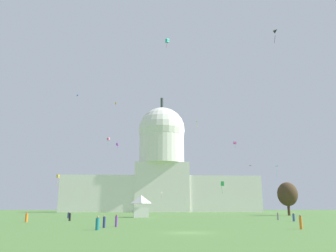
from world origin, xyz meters
The scene contains 26 objects.
ground_plane centered at (0.00, 0.00, 0.00)m, with size 800.00×800.00×0.00m, color #4C7538.
capitol_building centered at (3.97, 169.71, 25.45)m, with size 119.23×29.38×72.26m.
event_tent centered at (-6.24, 60.09, 3.08)m, with size 4.70×6.53×6.08m.
tree_east_mid centered at (44.63, 79.32, 7.21)m, with size 8.98×8.65×11.38m.
person_grey_front_left centered at (23.88, 36.01, 0.74)m, with size 0.55×0.55×1.63m.
person_navy_front_center centered at (-24.52, 51.99, 0.76)m, with size 0.60×0.60×1.68m.
person_navy_edge_west centered at (-10.17, 9.71, 0.75)m, with size 0.43×0.43×1.63m.
person_black_near_tent centered at (-20.23, 34.37, 0.78)m, with size 0.55×0.55×1.72m.
person_denim_edge_east centered at (24.45, 29.31, 0.75)m, with size 0.52×0.52×1.66m.
person_orange_back_right centered at (14.78, 5.10, 0.80)m, with size 0.50×0.50×1.73m.
person_orange_aisle_center centered at (-26.80, 28.35, 0.80)m, with size 0.59×0.59×1.77m.
person_purple_near_tree_east centered at (-8.74, 11.82, 0.79)m, with size 0.49×0.49×1.71m.
person_teal_front_right centered at (-10.36, 4.94, 0.74)m, with size 0.65×0.65×1.65m.
kite_green_low centered at (17.29, 60.02, 9.21)m, with size 1.02×0.36×3.66m.
kite_pink_mid centered at (-19.11, 83.46, 27.09)m, with size 1.15×1.13×3.07m.
kite_gold_low centered at (-38.89, 93.46, 14.31)m, with size 1.16×1.16×4.25m.
kite_black_high centered at (26.84, 37.60, 45.84)m, with size 1.00×1.62×3.16m.
kite_cyan_low centered at (37.09, 69.47, 15.24)m, with size 1.33×1.93×3.10m.
kite_orange_high centered at (-17.55, 89.63, 42.80)m, with size 0.56×0.46×1.04m.
kite_blue_high centered at (-39.36, 119.21, 55.88)m, with size 0.78×0.41×0.84m.
kite_violet_high centered at (-20.78, 136.83, 35.06)m, with size 1.45×1.46×3.67m.
kite_turquoise_high centered at (-0.13, 37.18, 42.50)m, with size 1.08×1.07×2.46m.
kite_yellow_mid centered at (12.74, 75.51, 31.76)m, with size 0.74×1.39×2.10m.
kite_magenta_mid centered at (36.26, 114.77, 32.27)m, with size 1.35×1.40×3.51m.
kite_white_low centered at (3.03, 144.80, 10.42)m, with size 0.94×0.91×3.31m.
kite_red_mid centered at (37.84, 99.15, 19.45)m, with size 1.23×1.22×0.21m.
Camera 1 is at (-4.38, -37.10, 2.61)m, focal length 35.60 mm.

